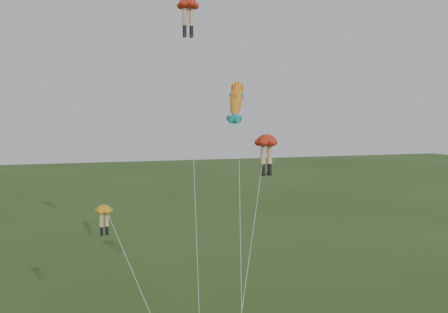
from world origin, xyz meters
name	(u,v)px	position (x,y,z in m)	size (l,w,h in m)	color
legs_kite_red_high	(188,10)	(1.84, 11.47, 22.08)	(3.43, 12.32, 22.97)	red
legs_kite_red_mid	(266,147)	(4.17, 2.89, 12.56)	(4.92, 5.54, 13.30)	red
legs_kite_yellow	(108,220)	(-5.00, 3.04, 8.82)	(4.16, 5.57, 9.60)	orange
fish_kite	(236,100)	(3.67, 6.50, 15.42)	(4.35, 11.01, 16.98)	yellow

